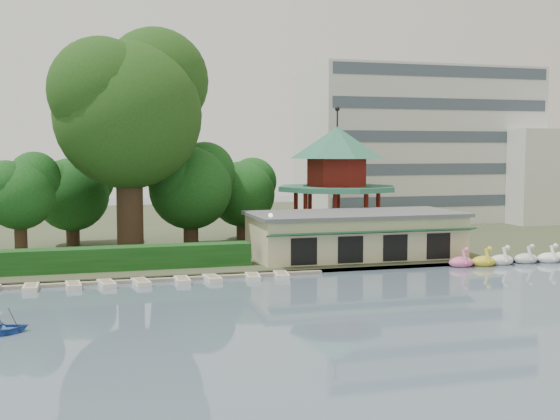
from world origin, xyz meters
name	(u,v)px	position (x,y,z in m)	size (l,w,h in m)	color
ground_plane	(335,329)	(0.00, 0.00, 0.00)	(220.00, 220.00, 0.00)	slate
shore	(191,226)	(0.00, 52.00, 0.20)	(220.00, 70.00, 0.40)	#424930
embankment	(258,273)	(0.00, 17.30, 0.15)	(220.00, 0.60, 0.30)	gray
dock	(99,282)	(-12.00, 17.20, 0.12)	(34.00, 1.60, 0.24)	gray
boathouse	(355,234)	(10.00, 21.97, 2.37)	(18.60, 9.39, 3.90)	beige
pavilion	(337,172)	(12.00, 32.00, 7.48)	(12.40, 12.40, 13.50)	beige
office_building	(438,150)	(32.67, 49.00, 9.73)	(38.00, 18.00, 20.00)	silver
hedge	(57,261)	(-15.00, 20.50, 1.30)	(30.00, 2.00, 1.80)	#194C18
lamp_post	(271,230)	(1.50, 19.00, 3.34)	(0.36, 0.36, 4.28)	black
big_tree	(130,104)	(-8.82, 28.21, 13.81)	(14.21, 13.24, 20.42)	#3A281C
small_trees	(113,190)	(-10.20, 32.48, 5.95)	(39.45, 16.60, 10.16)	#3A281C
swan_boats	(546,258)	(25.60, 16.58, 0.40)	(18.75, 2.09, 1.92)	pink
moored_rowboats	(88,285)	(-12.78, 15.80, 0.18)	(29.95, 2.72, 0.36)	silver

